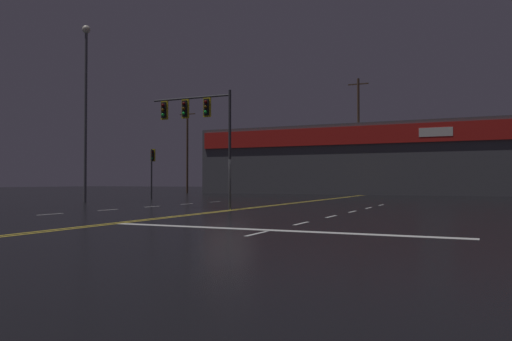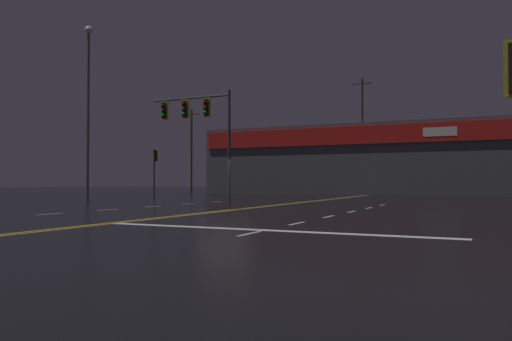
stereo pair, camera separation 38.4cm
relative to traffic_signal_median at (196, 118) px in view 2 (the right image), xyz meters
name	(u,v)px [view 2 (the right image)]	position (x,y,z in m)	size (l,w,h in m)	color
ground_plane	(226,211)	(2.20, -0.80, -4.70)	(200.00, 200.00, 0.00)	black
road_markings	(231,213)	(3.38, -2.47, -4.69)	(16.82, 60.00, 0.01)	gold
traffic_signal_median	(196,118)	(0.00, 0.00, 0.00)	(4.62, 0.36, 5.97)	#38383D
traffic_signal_corner_northwest	(155,162)	(-10.60, 10.75, -1.76)	(0.42, 0.36, 4.00)	#38383D
streetlight_median_approach	(88,93)	(-11.71, 4.54, 2.88)	(0.56, 0.56, 12.31)	#59595E
building_backdrop	(379,160)	(2.20, 35.62, -0.84)	(39.91, 10.23, 7.69)	#4C4C51
utility_pole_row	(360,141)	(1.07, 31.02, 1.00)	(45.88, 0.26, 12.47)	#4C3828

